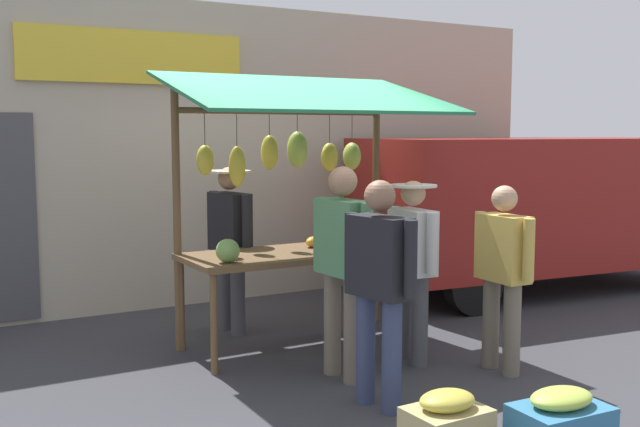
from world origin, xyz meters
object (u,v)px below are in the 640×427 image
object	(u,v)px
shopper_in_striped_shirt	(379,278)
parked_van	(525,200)
market_stall	(300,177)
shopper_in_grey_tee	(412,257)
vendor_with_sunhat	(230,236)
produce_crate_near	(561,423)
shopper_with_shopping_bag	(342,256)
shopper_with_ponytail	(503,267)

from	to	relation	value
shopper_in_striped_shirt	parked_van	distance (m)	4.58
market_stall	shopper_in_grey_tee	size ratio (longest dim) A/B	1.61
market_stall	shopper_in_striped_shirt	bearing A→B (deg)	80.21
vendor_with_sunhat	shopper_in_striped_shirt	xyz separation A→B (m)	(-0.10, 2.42, -0.02)
market_stall	produce_crate_near	bearing A→B (deg)	95.25
shopper_with_shopping_bag	shopper_in_grey_tee	distance (m)	0.75
vendor_with_sunhat	shopper_in_striped_shirt	distance (m)	2.42
market_stall	parked_van	distance (m)	3.67
shopper_with_shopping_bag	parked_van	world-z (taller)	parked_van
shopper_with_ponytail	shopper_in_striped_shirt	world-z (taller)	shopper_in_striped_shirt
shopper_with_ponytail	produce_crate_near	world-z (taller)	shopper_with_ponytail
shopper_in_striped_shirt	produce_crate_near	xyz separation A→B (m)	(-0.56, 1.17, -0.76)
shopper_in_striped_shirt	shopper_with_ponytail	bearing A→B (deg)	-91.34
shopper_in_striped_shirt	shopper_with_shopping_bag	world-z (taller)	shopper_with_shopping_bag
market_stall	shopper_in_grey_tee	xyz separation A→B (m)	(-0.56, 0.95, -0.64)
shopper_in_grey_tee	parked_van	size ratio (longest dim) A/B	0.34
parked_van	shopper_in_striped_shirt	bearing A→B (deg)	38.46
shopper_with_ponytail	parked_van	distance (m)	3.41
vendor_with_sunhat	shopper_with_ponytail	world-z (taller)	vendor_with_sunhat
vendor_with_sunhat	shopper_with_shopping_bag	world-z (taller)	shopper_with_shopping_bag
shopper_with_ponytail	shopper_with_shopping_bag	size ratio (longest dim) A/B	0.90
vendor_with_sunhat	parked_van	world-z (taller)	parked_van
shopper_in_striped_shirt	produce_crate_near	bearing A→B (deg)	-163.61
produce_crate_near	market_stall	bearing A→B (deg)	-84.75
shopper_with_ponytail	shopper_with_shopping_bag	world-z (taller)	shopper_with_shopping_bag
shopper_with_ponytail	shopper_in_grey_tee	xyz separation A→B (m)	(0.48, -0.58, 0.03)
vendor_with_sunhat	produce_crate_near	distance (m)	3.73
vendor_with_sunhat	shopper_in_striped_shirt	size ratio (longest dim) A/B	1.00
shopper_with_ponytail	shopper_in_grey_tee	size ratio (longest dim) A/B	0.99
shopper_in_grey_tee	market_stall	bearing A→B (deg)	34.80
shopper_in_striped_shirt	vendor_with_sunhat	bearing A→B (deg)	-6.78
vendor_with_sunhat	parked_van	xyz separation A→B (m)	(-3.96, -0.04, 0.16)
shopper_with_shopping_bag	shopper_with_ponytail	bearing A→B (deg)	-115.46
shopper_in_grey_tee	parked_van	world-z (taller)	parked_van
shopper_with_shopping_bag	parked_van	distance (m)	4.15
vendor_with_sunhat	produce_crate_near	world-z (taller)	vendor_with_sunhat
shopper_in_striped_shirt	parked_van	bearing A→B (deg)	-66.60
vendor_with_sunhat	shopper_in_striped_shirt	world-z (taller)	shopper_in_striped_shirt
parked_van	shopper_in_grey_tee	bearing A→B (deg)	35.49
market_stall	shopper_with_shopping_bag	distance (m)	1.19
produce_crate_near	shopper_in_striped_shirt	bearing A→B (deg)	-64.42
market_stall	shopper_with_ponytail	distance (m)	1.97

